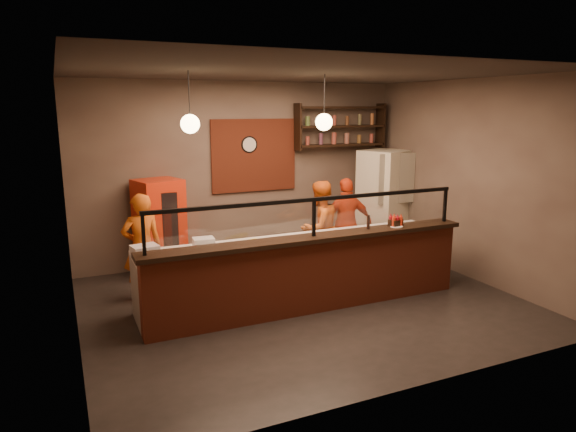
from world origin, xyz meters
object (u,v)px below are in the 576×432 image
pizza_dough (301,238)px  condiment_caddy (396,223)px  wall_clock (249,144)px  pepper_mill (368,222)px  red_cooler (160,228)px  fridge (384,201)px  cook_right (347,223)px  cook_mid (319,228)px  cook_left (142,247)px

pizza_dough → condiment_caddy: (1.28, -0.51, 0.20)m
wall_clock → condiment_caddy: 3.16m
condiment_caddy → pepper_mill: 0.46m
red_cooler → pizza_dough: bearing=-65.1°
fridge → pizza_dough: size_ratio=4.34×
cook_right → cook_mid: bearing=23.9°
wall_clock → pizza_dough: (-0.03, -2.22, -1.19)m
pepper_mill → cook_left: bearing=155.1°
condiment_caddy → wall_clock: bearing=114.6°
red_cooler → cook_right: bearing=-33.3°
fridge → pizza_dough: (-2.53, -1.59, -0.08)m
fridge → pepper_mill: fridge is taller
cook_right → pepper_mill: bearing=79.7°
wall_clock → cook_right: wall_clock is taller
wall_clock → cook_left: bearing=-147.8°
red_cooler → pizza_dough: size_ratio=3.55×
cook_left → pepper_mill: bearing=151.0°
cook_right → condiment_caddy: 1.53m
pizza_dough → pepper_mill: size_ratio=2.25×
wall_clock → pepper_mill: bearing=-73.8°
cook_mid → fridge: fridge is taller
cook_mid → condiment_caddy: (0.54, -1.34, 0.32)m
fridge → cook_left: bearing=167.3°
wall_clock → condiment_caddy: (1.25, -2.73, -0.99)m
cook_right → fridge: (1.18, 0.60, 0.19)m
pizza_dough → pepper_mill: 0.99m
fridge → red_cooler: 4.22m
pizza_dough → condiment_caddy: 1.40m
cook_right → pepper_mill: (-0.53, -1.48, 0.37)m
cook_left → pepper_mill: (2.94, -1.36, 0.38)m
wall_clock → pizza_dough: 2.52m
cook_left → fridge: fridge is taller
condiment_caddy → cook_left: bearing=158.0°
cook_left → cook_right: size_ratio=1.00×
cook_right → cook_left: bearing=11.5°
fridge → pepper_mill: 2.70m
cook_left → fridge: bearing=-175.2°
wall_clock → pepper_mill: wall_clock is taller
wall_clock → fridge: (2.50, -0.63, -1.12)m
cook_mid → condiment_caddy: cook_mid is taller
cook_left → condiment_caddy: 3.68m
red_cooler → condiment_caddy: red_cooler is taller
wall_clock → cook_right: 2.24m
cook_right → pizza_dough: (-1.36, -0.99, 0.12)m
wall_clock → red_cooler: wall_clock is taller
cook_mid → wall_clock: bearing=-81.2°
cook_right → fridge: fridge is taller
condiment_caddy → pizza_dough: bearing=158.4°
pizza_dough → condiment_caddy: size_ratio=2.51×
pepper_mill → cook_right: bearing=70.2°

